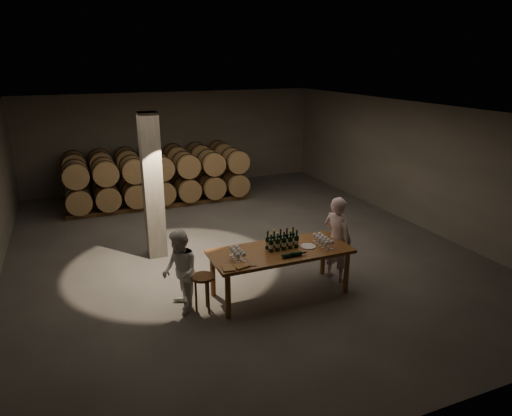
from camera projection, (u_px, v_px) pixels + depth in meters
name	position (u px, v px, depth m)	size (l,w,h in m)	color
room	(153.00, 187.00, 9.88)	(12.00, 12.00, 12.00)	#4B4946
tasting_table	(280.00, 255.00, 8.41)	(2.60, 1.10, 0.90)	brown
barrel_stack_back	(152.00, 169.00, 14.82)	(5.48, 0.95, 1.57)	#51341C
barrel_stack_front	(161.00, 179.00, 13.59)	(5.48, 0.95, 1.57)	#51341C
bottle_cluster	(282.00, 242.00, 8.43)	(0.61, 0.24, 0.35)	black
lying_bottles	(292.00, 255.00, 8.08)	(0.48, 0.08, 0.08)	black
glass_cluster_left	(237.00, 252.00, 7.99)	(0.20, 0.42, 0.18)	silver
glass_cluster_right	(323.00, 239.00, 8.57)	(0.20, 0.53, 0.17)	silver
plate	(308.00, 246.00, 8.52)	(0.29, 0.29, 0.02)	white
notebook_near	(241.00, 266.00, 7.71)	(0.25, 0.20, 0.03)	#9C6B38
notebook_corner	(229.00, 268.00, 7.64)	(0.21, 0.26, 0.02)	#9C6B38
pen	(253.00, 266.00, 7.72)	(0.01, 0.01, 0.14)	black
stool	(203.00, 282.00, 7.92)	(0.40, 0.40, 0.67)	#51341C
person_man	(337.00, 239.00, 8.99)	(0.63, 0.41, 1.73)	silver
person_woman	(180.00, 272.00, 7.87)	(0.73, 0.57, 1.49)	white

